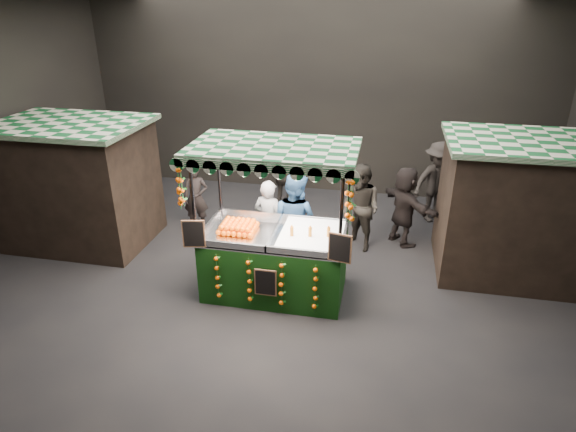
# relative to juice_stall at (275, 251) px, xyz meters

# --- Properties ---
(ground) EXTENTS (12.00, 12.00, 0.00)m
(ground) POSITION_rel_juice_stall_xyz_m (-0.11, 0.20, -0.85)
(ground) COLOR black
(ground) RESTS_ON ground
(market_hall) EXTENTS (12.10, 10.10, 5.05)m
(market_hall) POSITION_rel_juice_stall_xyz_m (-0.11, 0.20, 2.54)
(market_hall) COLOR black
(market_hall) RESTS_ON ground
(neighbour_stall_left) EXTENTS (3.00, 2.20, 2.60)m
(neighbour_stall_left) POSITION_rel_juice_stall_xyz_m (-4.51, 1.20, 0.46)
(neighbour_stall_left) COLOR black
(neighbour_stall_left) RESTS_ON ground
(neighbour_stall_right) EXTENTS (3.00, 2.20, 2.60)m
(neighbour_stall_right) POSITION_rel_juice_stall_xyz_m (4.29, 1.70, 0.46)
(neighbour_stall_right) COLOR black
(neighbour_stall_right) RESTS_ON ground
(juice_stall) EXTENTS (2.82, 1.66, 2.73)m
(juice_stall) POSITION_rel_juice_stall_xyz_m (0.00, 0.00, 0.00)
(juice_stall) COLOR black
(juice_stall) RESTS_ON ground
(vendor_grey) EXTENTS (0.71, 0.56, 1.72)m
(vendor_grey) POSITION_rel_juice_stall_xyz_m (-0.37, 1.08, 0.02)
(vendor_grey) COLOR gray
(vendor_grey) RESTS_ON ground
(vendor_blue) EXTENTS (1.17, 1.06, 1.95)m
(vendor_blue) POSITION_rel_juice_stall_xyz_m (0.16, 0.97, 0.13)
(vendor_blue) COLOR navy
(vendor_blue) RESTS_ON ground
(shopper_0) EXTENTS (0.61, 0.46, 1.52)m
(shopper_0) POSITION_rel_juice_stall_xyz_m (-2.34, 2.21, -0.09)
(shopper_0) COLOR #2B2322
(shopper_0) RESTS_ON ground
(shopper_1) EXTENTS (1.13, 1.11, 1.83)m
(shopper_1) POSITION_rel_juice_stall_xyz_m (1.34, 2.00, 0.07)
(shopper_1) COLOR #272420
(shopper_1) RESTS_ON ground
(shopper_2) EXTENTS (1.03, 0.46, 1.74)m
(shopper_2) POSITION_rel_juice_stall_xyz_m (-0.59, 3.68, 0.02)
(shopper_2) COLOR black
(shopper_2) RESTS_ON ground
(shopper_3) EXTENTS (1.43, 1.23, 1.92)m
(shopper_3) POSITION_rel_juice_stall_xyz_m (2.97, 3.74, 0.11)
(shopper_3) COLOR #2C2724
(shopper_3) RESTS_ON ground
(shopper_4) EXTENTS (0.93, 0.72, 1.69)m
(shopper_4) POSITION_rel_juice_stall_xyz_m (-3.99, 2.43, -0.00)
(shopper_4) COLOR #2E2926
(shopper_4) RESTS_ON ground
(shopper_5) EXTENTS (1.39, 1.57, 1.72)m
(shopper_5) POSITION_rel_juice_stall_xyz_m (2.23, 2.42, 0.02)
(shopper_5) COLOR black
(shopper_5) RESTS_ON ground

